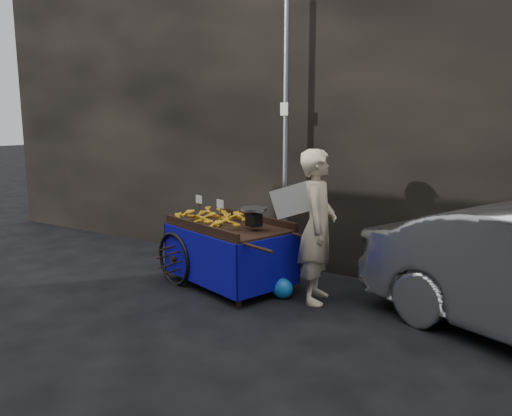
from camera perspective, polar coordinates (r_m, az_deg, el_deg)
The scene contains 6 objects.
ground at distance 6.69m, azimuth -4.54°, elevation -9.62°, with size 80.00×80.00×0.00m, color black.
building_wall at distance 8.36m, azimuth 8.44°, elevation 11.64°, with size 13.50×2.00×5.00m.
street_pole at distance 7.24m, azimuth 3.42°, elevation 8.10°, with size 0.12×0.10×4.00m.
banana_cart at distance 6.81m, azimuth -3.33°, elevation -2.64°, with size 2.45×1.62×1.23m.
vendor at distance 6.19m, azimuth 7.04°, elevation -2.10°, with size 0.86×0.80×1.91m.
plastic_bag at distance 6.44m, azimuth 3.02°, elevation -9.16°, with size 0.29×0.23×0.26m, color blue.
Camera 1 is at (3.81, -5.03, 2.24)m, focal length 35.00 mm.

